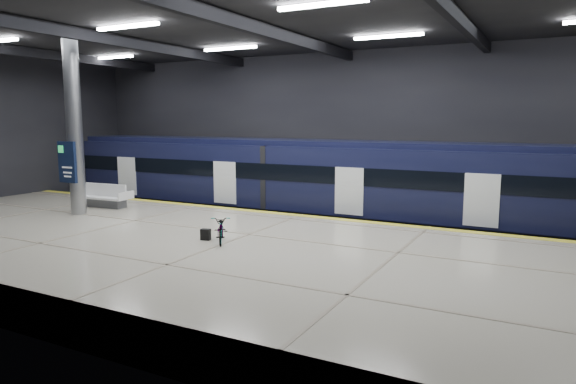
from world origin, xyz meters
The scene contains 10 objects.
ground centered at (0.00, 0.00, 0.00)m, with size 30.00×30.00×0.00m, color black.
room_shell centered at (0.00, 0.00, 5.72)m, with size 30.10×16.10×8.05m.
platform centered at (0.00, -2.50, 0.55)m, with size 30.00×11.00×1.10m, color beige.
safety_strip centered at (0.00, 2.75, 1.11)m, with size 30.00×0.40×0.01m, color gold.
rails centered at (0.00, 5.50, 0.08)m, with size 30.00×1.52×0.16m.
train centered at (0.34, 5.50, 2.06)m, with size 29.40×2.84×3.79m.
bench centered at (-8.26, 0.63, 1.46)m, with size 2.34×1.09×1.01m.
bicycle centered at (-0.17, -2.30, 1.53)m, with size 0.57×1.62×0.85m, color #99999E.
pannier_bag centered at (-0.77, -2.30, 1.28)m, with size 0.30×0.18×0.35m, color black.
info_column centered at (-8.00, -1.03, 4.46)m, with size 0.90×0.78×6.90m.
Camera 1 is at (8.82, -15.00, 4.86)m, focal length 32.00 mm.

